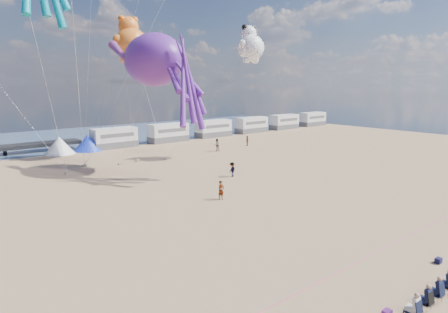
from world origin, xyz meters
TOP-DOWN VIEW (x-y plane):
  - ground at (0.00, 0.00)m, footprint 120.00×120.00m
  - water at (0.00, 55.00)m, footprint 120.00×120.00m
  - motorhome_0 at (6.00, 40.00)m, footprint 6.60×2.50m
  - motorhome_1 at (15.50, 40.00)m, footprint 6.60×2.50m
  - motorhome_2 at (25.00, 40.00)m, footprint 6.60×2.50m
  - motorhome_3 at (34.50, 40.00)m, footprint 6.60×2.50m
  - motorhome_4 at (44.00, 40.00)m, footprint 6.60×2.50m
  - motorhome_5 at (53.50, 40.00)m, footprint 6.60×2.50m
  - tent_white at (-2.00, 40.00)m, footprint 4.00×4.00m
  - tent_blue at (2.00, 40.00)m, footprint 4.00×4.00m
  - spectator_row at (-1.53, -9.47)m, footprint 6.10×0.90m
  - cooler_navy at (2.74, -7.89)m, footprint 0.38×0.28m
  - rope_line at (0.00, -5.00)m, footprint 34.00×0.03m
  - standing_person at (1.23, 9.03)m, footprint 0.60×0.40m
  - beachgoer_1 at (15.93, 27.82)m, footprint 0.88×0.58m
  - beachgoer_2 at (7.37, 14.66)m, footprint 0.89×0.79m
  - beachgoer_3 at (22.66, 28.61)m, footprint 1.11×1.08m
  - sandbag_a at (-5.49, 26.88)m, footprint 0.50×0.35m
  - sandbag_b at (1.08, 27.84)m, footprint 0.50×0.35m
  - sandbag_c at (7.04, 27.00)m, footprint 0.50×0.35m
  - sandbag_d at (3.70, 28.39)m, footprint 0.50×0.35m
  - sandbag_e at (-2.58, 29.70)m, footprint 0.50×0.35m
  - kite_octopus_purple at (3.31, 23.00)m, footprint 5.50×11.16m
  - kite_panda at (16.41, 21.48)m, footprint 4.09×3.86m
  - kite_teddy_orange at (5.21, 31.74)m, footprint 6.50×6.34m
  - windsock_mid at (0.98, 25.94)m, footprint 1.47×5.75m
  - windsock_right at (4.83, 24.68)m, footprint 2.56×5.04m

SIDE VIEW (x-z plane):
  - ground at x=0.00m, z-range 0.00..0.00m
  - water at x=0.00m, z-range 0.02..0.02m
  - rope_line at x=0.00m, z-range 0.00..0.04m
  - sandbag_a at x=-5.49m, z-range 0.00..0.22m
  - sandbag_b at x=1.08m, z-range 0.00..0.22m
  - sandbag_c at x=7.04m, z-range 0.00..0.22m
  - sandbag_d at x=3.70m, z-range 0.00..0.22m
  - sandbag_e at x=-2.58m, z-range 0.00..0.22m
  - cooler_navy at x=2.74m, z-range 0.00..0.30m
  - spectator_row at x=-1.53m, z-range 0.00..1.30m
  - beachgoer_3 at x=22.66m, z-range 0.00..1.53m
  - beachgoer_2 at x=7.37m, z-range 0.00..1.53m
  - standing_person at x=1.23m, z-range 0.00..1.62m
  - beachgoer_1 at x=15.93m, z-range 0.00..1.79m
  - tent_white at x=-2.00m, z-range 0.00..2.40m
  - tent_blue at x=2.00m, z-range 0.00..2.40m
  - motorhome_0 at x=6.00m, z-range 0.00..3.00m
  - motorhome_1 at x=15.50m, z-range 0.00..3.00m
  - motorhome_2 at x=25.00m, z-range 0.00..3.00m
  - motorhome_3 at x=34.50m, z-range 0.00..3.00m
  - motorhome_4 at x=44.00m, z-range 0.00..3.00m
  - motorhome_5 at x=53.50m, z-range 0.00..3.00m
  - windsock_right at x=4.83m, z-range 8.74..13.78m
  - kite_octopus_purple at x=3.31m, z-range 5.94..18.30m
  - windsock_mid at x=0.98m, z-range 9.93..15.61m
  - kite_panda at x=16.41m, z-range 11.18..16.80m
  - kite_teddy_orange at x=5.21m, z-range 10.84..18.01m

